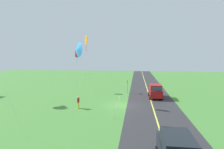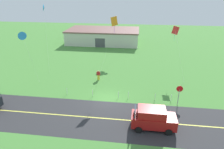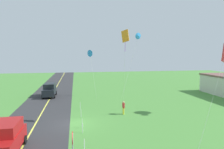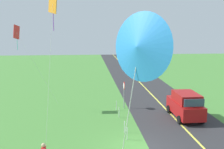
# 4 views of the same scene
# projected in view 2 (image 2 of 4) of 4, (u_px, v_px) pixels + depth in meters

# --- Properties ---
(ground_plane) EXTENTS (120.00, 120.00, 0.10)m
(ground_plane) POSITION_uv_depth(u_px,v_px,m) (107.00, 100.00, 25.04)
(ground_plane) COLOR #478438
(asphalt_road) EXTENTS (120.00, 7.00, 0.00)m
(asphalt_road) POSITION_uv_depth(u_px,v_px,m) (102.00, 118.00, 21.38)
(asphalt_road) COLOR #2D2D30
(asphalt_road) RESTS_ON ground
(road_centre_stripe) EXTENTS (120.00, 0.16, 0.00)m
(road_centre_stripe) POSITION_uv_depth(u_px,v_px,m) (102.00, 118.00, 21.38)
(road_centre_stripe) COLOR #E5E04C
(road_centre_stripe) RESTS_ON asphalt_road
(car_suv_foreground) EXTENTS (4.40, 2.12, 2.24)m
(car_suv_foreground) POSITION_uv_depth(u_px,v_px,m) (153.00, 118.00, 19.49)
(car_suv_foreground) COLOR maroon
(car_suv_foreground) RESTS_ON ground
(stop_sign) EXTENTS (0.76, 0.08, 2.56)m
(stop_sign) POSITION_uv_depth(u_px,v_px,m) (179.00, 92.00, 23.19)
(stop_sign) COLOR gray
(stop_sign) RESTS_ON ground
(person_adult_near) EXTENTS (0.58, 0.22, 1.60)m
(person_adult_near) POSITION_uv_depth(u_px,v_px,m) (98.00, 75.00, 30.15)
(person_adult_near) COLOR yellow
(person_adult_near) RESTS_ON ground
(kite_red_low) EXTENTS (2.95, 0.80, 9.70)m
(kite_red_low) POSITION_uv_depth(u_px,v_px,m) (114.00, 22.00, 26.26)
(kite_red_low) COLOR silver
(kite_red_low) RESTS_ON ground
(kite_blue_mid) EXTENTS (1.27, 3.59, 10.76)m
(kite_blue_mid) POSITION_uv_depth(u_px,v_px,m) (44.00, 8.00, 32.09)
(kite_blue_mid) COLOR silver
(kite_blue_mid) RESTS_ON ground
(kite_yellow_high) EXTENTS (2.20, 3.46, 7.89)m
(kite_yellow_high) POSITION_uv_depth(u_px,v_px,m) (175.00, 31.00, 29.81)
(kite_yellow_high) COLOR silver
(kite_yellow_high) RESTS_ON ground
(kite_green_far) EXTENTS (1.45, 1.32, 7.87)m
(kite_green_far) POSITION_uv_depth(u_px,v_px,m) (22.00, 36.00, 25.84)
(kite_green_far) COLOR silver
(kite_green_far) RESTS_ON ground
(warehouse_distant) EXTENTS (18.36, 10.20, 3.50)m
(warehouse_distant) POSITION_uv_depth(u_px,v_px,m) (103.00, 36.00, 51.46)
(warehouse_distant) COLOR beige
(warehouse_distant) RESTS_ON ground
(fence_post_0) EXTENTS (0.05, 0.05, 0.90)m
(fence_post_0) POSITION_uv_depth(u_px,v_px,m) (67.00, 91.00, 26.14)
(fence_post_0) COLOR silver
(fence_post_0) RESTS_ON ground
(fence_post_1) EXTENTS (0.05, 0.05, 0.90)m
(fence_post_1) POSITION_uv_depth(u_px,v_px,m) (93.00, 93.00, 25.73)
(fence_post_1) COLOR silver
(fence_post_1) RESTS_ON ground
(fence_post_2) EXTENTS (0.05, 0.05, 0.90)m
(fence_post_2) POSITION_uv_depth(u_px,v_px,m) (119.00, 94.00, 25.32)
(fence_post_2) COLOR silver
(fence_post_2) RESTS_ON ground
(fence_post_3) EXTENTS (0.05, 0.05, 0.90)m
(fence_post_3) POSITION_uv_depth(u_px,v_px,m) (128.00, 95.00, 25.17)
(fence_post_3) COLOR silver
(fence_post_3) RESTS_ON ground
(fence_post_4) EXTENTS (0.05, 0.05, 0.90)m
(fence_post_4) POSITION_uv_depth(u_px,v_px,m) (155.00, 97.00, 24.76)
(fence_post_4) COLOR silver
(fence_post_4) RESTS_ON ground
(fence_post_5) EXTENTS (0.05, 0.05, 0.90)m
(fence_post_5) POSITION_uv_depth(u_px,v_px,m) (171.00, 98.00, 24.53)
(fence_post_5) COLOR silver
(fence_post_5) RESTS_ON ground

